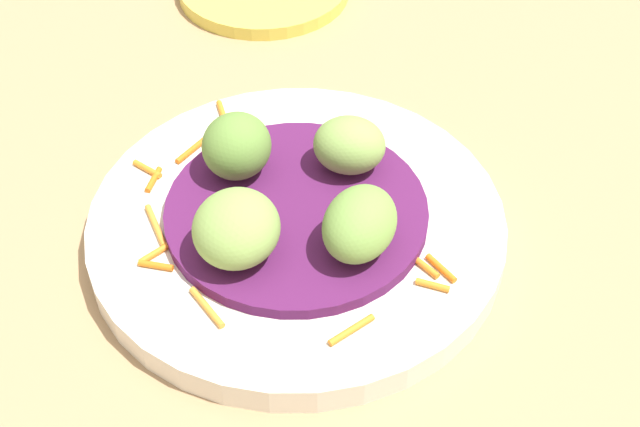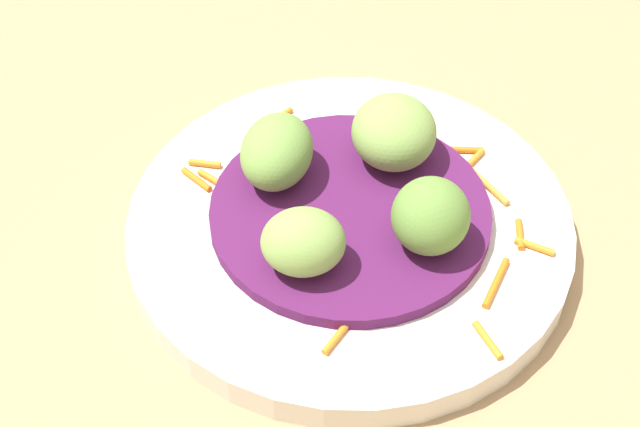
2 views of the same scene
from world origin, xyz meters
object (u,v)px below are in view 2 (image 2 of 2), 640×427
Objects in this scene: main_plate at (350,228)px; guac_scoop_right at (303,242)px; guac_scoop_left at (394,132)px; guac_scoop_center at (277,152)px; guac_scoop_back at (431,216)px.

guac_scoop_right is (-2.13, -4.61, 3.62)cm from main_plate.
guac_scoop_center is at bearing -159.85° from guac_scoop_left.
guac_scoop_left is 1.19× the size of guac_scoop_right.
guac_scoop_right is 7.19cm from guac_scoop_back.
guac_scoop_back reaches higher than guac_scoop_center.
guac_scoop_left is at bearing 65.15° from main_plate.
guac_scoop_left reaches higher than main_plate.
guac_scoop_center is 7.18cm from guac_scoop_right.
guac_scoop_left is 1.00× the size of guac_scoop_center.
guac_scoop_center reaches higher than main_plate.
guac_scoop_left is 7.18cm from guac_scoop_center.
guac_scoop_left is 10.16cm from guac_scoop_right.
guac_scoop_center is (-6.74, -2.47, -0.08)cm from guac_scoop_left.
main_plate is 5.68× the size of guac_scoop_right.
guac_scoop_left is (2.13, 4.61, 3.85)cm from main_plate.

